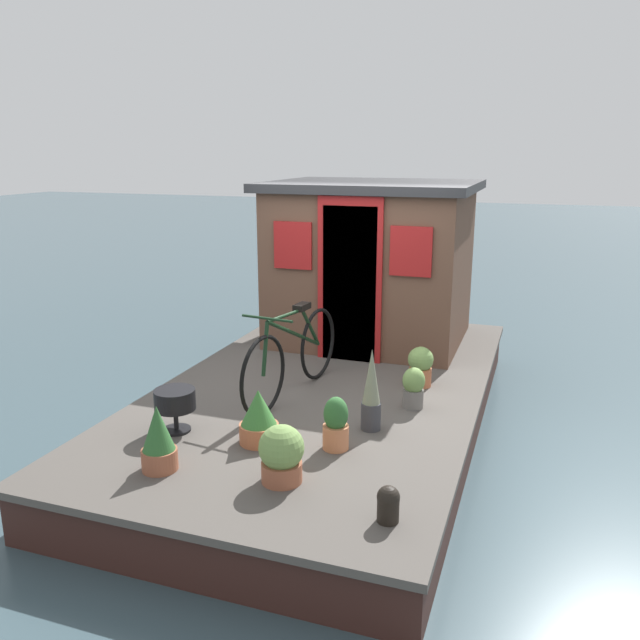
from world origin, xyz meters
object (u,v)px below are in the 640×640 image
Objects in this scene: potted_plant_lavender at (420,366)px; potted_plant_thyme at (371,392)px; potted_plant_mint at (259,418)px; potted_plant_ivy at (281,454)px; potted_plant_rosemary at (158,439)px; charcoal_grill at (175,401)px; mooring_bollard at (388,503)px; houseboat_cabin at (372,261)px; potted_plant_succulent at (414,387)px; bicycle at (293,355)px; potted_plant_sage at (336,424)px.

potted_plant_thyme is at bearing 170.54° from potted_plant_lavender.
potted_plant_ivy is at bearing -141.58° from potted_plant_mint.
potted_plant_rosemary is 1.37× the size of charcoal_grill.
mooring_bollard is (-0.25, -0.83, -0.08)m from potted_plant_ivy.
houseboat_cabin reaches higher than potted_plant_succulent.
bicycle is at bearing 36.88° from mooring_bollard.
potted_plant_thyme reaches higher than potted_plant_mint.
mooring_bollard is at bearing -106.76° from potted_plant_ivy.
houseboat_cabin is 5.67× the size of potted_plant_ivy.
bicycle is at bearing 93.69° from potted_plant_succulent.
bicycle is at bearing -29.66° from charcoal_grill.
houseboat_cabin is 3.78m from potted_plant_ivy.
potted_plant_sage is (0.75, -1.11, -0.03)m from potted_plant_rosemary.
charcoal_grill is at bearing 95.58° from potted_plant_sage.
potted_plant_thyme is at bearing -20.31° from potted_plant_sage.
potted_plant_mint reaches higher than potted_plant_sage.
potted_plant_sage is at bearing 158.39° from potted_plant_succulent.
potted_plant_rosemary is 2.77m from potted_plant_lavender.
houseboat_cabin is at bearing 31.72° from potted_plant_lavender.
potted_plant_thyme is 0.49m from potted_plant_sage.
potted_plant_sage is at bearing -17.70° from potted_plant_ivy.
potted_plant_ivy is at bearing -81.62° from potted_plant_rosemary.
mooring_bollard is (-2.47, -0.27, -0.08)m from potted_plant_lavender.
potted_plant_rosemary is 1.75m from potted_plant_thyme.
potted_plant_rosemary is 1.74m from mooring_bollard.
charcoal_grill is (-0.03, 0.74, 0.05)m from potted_plant_mint.
potted_plant_ivy is (-3.68, -0.35, -0.75)m from houseboat_cabin.
potted_plant_rosemary is at bearing 98.38° from potted_plant_ivy.
mooring_bollard is at bearing -143.12° from bicycle.
potted_plant_thyme reaches higher than potted_plant_lavender.
houseboat_cabin is at bearing -8.37° from potted_plant_rosemary.
potted_plant_lavender is at bearing -14.03° from potted_plant_ivy.
potted_plant_succulent reaches higher than charcoal_grill.
potted_plant_thyme is (1.20, -1.27, 0.10)m from potted_plant_rosemary.
potted_plant_ivy is 0.87m from mooring_bollard.
potted_plant_mint is 1.04× the size of potted_plant_sage.
houseboat_cabin reaches higher than bicycle.
potted_plant_mint is at bearing 58.16° from mooring_bollard.
houseboat_cabin is at bearing -14.16° from charcoal_grill.
bicycle is 4.72× the size of potted_plant_succulent.
potted_plant_ivy is 0.65m from potted_plant_sage.
potted_plant_sage reaches higher than charcoal_grill.
potted_plant_succulent is 0.64m from potted_plant_thyme.
mooring_bollard is at bearing -110.43° from charcoal_grill.
potted_plant_rosemary is at bearing 171.63° from houseboat_cabin.
potted_plant_sage is (0.10, -0.61, -0.01)m from potted_plant_mint.
potted_plant_rosemary is 0.71× the size of potted_plant_thyme.
potted_plant_lavender is 2.49m from mooring_bollard.
potted_plant_lavender is at bearing 6.29° from mooring_bollard.
potted_plant_thyme reaches higher than potted_plant_succulent.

